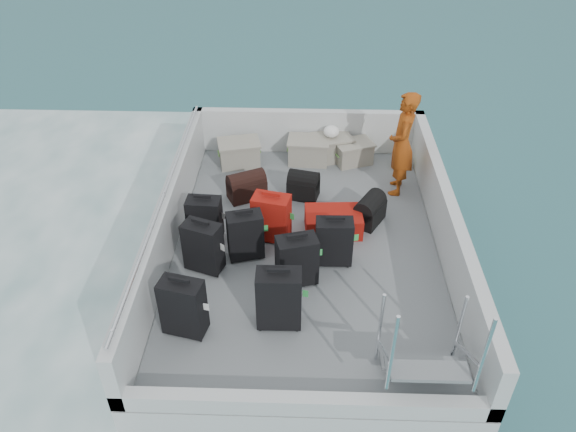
{
  "coord_description": "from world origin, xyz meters",
  "views": [
    {
      "loc": [
        -0.05,
        -5.56,
        5.18
      ],
      "look_at": [
        -0.23,
        0.1,
        1.0
      ],
      "focal_mm": 35.0,
      "sensor_mm": 36.0,
      "label": 1
    }
  ],
  "objects_px": {
    "suitcase_7": "(334,242)",
    "suitcase_8": "(333,222)",
    "suitcase_4": "(245,236)",
    "crate_1": "(308,151)",
    "suitcase_6": "(297,261)",
    "crate_2": "(330,149)",
    "crate_3": "(353,153)",
    "suitcase_2": "(205,220)",
    "suitcase_0": "(183,308)",
    "crate_0": "(239,154)",
    "suitcase_5": "(271,218)",
    "suitcase_1": "(203,247)",
    "suitcase_3": "(279,299)",
    "passenger": "(402,144)"
  },
  "relations": [
    {
      "from": "suitcase_3",
      "to": "suitcase_8",
      "type": "height_order",
      "value": "suitcase_3"
    },
    {
      "from": "suitcase_5",
      "to": "crate_1",
      "type": "bearing_deg",
      "value": 89.55
    },
    {
      "from": "crate_0",
      "to": "suitcase_4",
      "type": "bearing_deg",
      "value": -82.08
    },
    {
      "from": "crate_1",
      "to": "crate_2",
      "type": "height_order",
      "value": "crate_1"
    },
    {
      "from": "suitcase_8",
      "to": "suitcase_5",
      "type": "bearing_deg",
      "value": 99.77
    },
    {
      "from": "suitcase_2",
      "to": "suitcase_1",
      "type": "bearing_deg",
      "value": -79.89
    },
    {
      "from": "suitcase_7",
      "to": "crate_3",
      "type": "distance_m",
      "value": 2.42
    },
    {
      "from": "suitcase_1",
      "to": "suitcase_5",
      "type": "relative_size",
      "value": 1.03
    },
    {
      "from": "suitcase_6",
      "to": "passenger",
      "type": "height_order",
      "value": "passenger"
    },
    {
      "from": "suitcase_1",
      "to": "suitcase_6",
      "type": "height_order",
      "value": "suitcase_1"
    },
    {
      "from": "suitcase_4",
      "to": "crate_1",
      "type": "bearing_deg",
      "value": 56.99
    },
    {
      "from": "suitcase_2",
      "to": "crate_2",
      "type": "relative_size",
      "value": 1.02
    },
    {
      "from": "crate_0",
      "to": "crate_2",
      "type": "xyz_separation_m",
      "value": [
        1.41,
        0.21,
        0.0
      ]
    },
    {
      "from": "suitcase_0",
      "to": "suitcase_7",
      "type": "distance_m",
      "value": 1.98
    },
    {
      "from": "suitcase_1",
      "to": "suitcase_3",
      "type": "height_order",
      "value": "suitcase_3"
    },
    {
      "from": "suitcase_6",
      "to": "suitcase_8",
      "type": "bearing_deg",
      "value": 49.73
    },
    {
      "from": "suitcase_8",
      "to": "crate_2",
      "type": "distance_m",
      "value": 1.87
    },
    {
      "from": "suitcase_0",
      "to": "crate_0",
      "type": "distance_m",
      "value": 3.47
    },
    {
      "from": "suitcase_3",
      "to": "crate_1",
      "type": "bearing_deg",
      "value": 84.19
    },
    {
      "from": "crate_0",
      "to": "passenger",
      "type": "xyz_separation_m",
      "value": [
        2.35,
        -0.66,
        0.58
      ]
    },
    {
      "from": "suitcase_2",
      "to": "crate_1",
      "type": "relative_size",
      "value": 1.02
    },
    {
      "from": "crate_0",
      "to": "crate_2",
      "type": "height_order",
      "value": "crate_2"
    },
    {
      "from": "suitcase_3",
      "to": "suitcase_7",
      "type": "height_order",
      "value": "suitcase_3"
    },
    {
      "from": "suitcase_7",
      "to": "suitcase_8",
      "type": "relative_size",
      "value": 0.85
    },
    {
      "from": "suitcase_0",
      "to": "crate_0",
      "type": "xyz_separation_m",
      "value": [
        0.22,
        3.46,
        -0.16
      ]
    },
    {
      "from": "crate_0",
      "to": "crate_1",
      "type": "relative_size",
      "value": 0.99
    },
    {
      "from": "suitcase_2",
      "to": "crate_3",
      "type": "height_order",
      "value": "suitcase_2"
    },
    {
      "from": "suitcase_6",
      "to": "suitcase_4",
      "type": "bearing_deg",
      "value": 129.47
    },
    {
      "from": "suitcase_0",
      "to": "suitcase_1",
      "type": "height_order",
      "value": "suitcase_0"
    },
    {
      "from": "suitcase_8",
      "to": "passenger",
      "type": "xyz_separation_m",
      "value": [
        0.95,
        1.0,
        0.61
      ]
    },
    {
      "from": "suitcase_1",
      "to": "crate_3",
      "type": "xyz_separation_m",
      "value": [
        1.93,
        2.56,
        -0.17
      ]
    },
    {
      "from": "suitcase_5",
      "to": "passenger",
      "type": "height_order",
      "value": "passenger"
    },
    {
      "from": "suitcase_4",
      "to": "crate_1",
      "type": "height_order",
      "value": "suitcase_4"
    },
    {
      "from": "suitcase_7",
      "to": "suitcase_8",
      "type": "height_order",
      "value": "suitcase_7"
    },
    {
      "from": "suitcase_0",
      "to": "suitcase_5",
      "type": "relative_size",
      "value": 1.07
    },
    {
      "from": "suitcase_4",
      "to": "crate_0",
      "type": "bearing_deg",
      "value": 83.1
    },
    {
      "from": "suitcase_6",
      "to": "crate_3",
      "type": "bearing_deg",
      "value": 57.8
    },
    {
      "from": "suitcase_4",
      "to": "crate_1",
      "type": "xyz_separation_m",
      "value": [
        0.76,
        2.32,
        -0.13
      ]
    },
    {
      "from": "suitcase_2",
      "to": "suitcase_8",
      "type": "xyz_separation_m",
      "value": [
        1.64,
        0.23,
        -0.16
      ]
    },
    {
      "from": "suitcase_1",
      "to": "crate_0",
      "type": "height_order",
      "value": "suitcase_1"
    },
    {
      "from": "crate_1",
      "to": "crate_2",
      "type": "relative_size",
      "value": 1.0
    },
    {
      "from": "suitcase_4",
      "to": "suitcase_8",
      "type": "distance_m",
      "value": 1.24
    },
    {
      "from": "suitcase_2",
      "to": "suitcase_3",
      "type": "xyz_separation_m",
      "value": [
        1.01,
        -1.43,
        0.05
      ]
    },
    {
      "from": "crate_1",
      "to": "suitcase_7",
      "type": "bearing_deg",
      "value": -82.58
    },
    {
      "from": "suitcase_7",
      "to": "crate_1",
      "type": "relative_size",
      "value": 1.03
    },
    {
      "from": "suitcase_0",
      "to": "passenger",
      "type": "bearing_deg",
      "value": 60.97
    },
    {
      "from": "suitcase_6",
      "to": "crate_0",
      "type": "relative_size",
      "value": 1.07
    },
    {
      "from": "suitcase_5",
      "to": "crate_1",
      "type": "xyz_separation_m",
      "value": [
        0.46,
        1.95,
        -0.14
      ]
    },
    {
      "from": "suitcase_6",
      "to": "crate_2",
      "type": "distance_m",
      "value": 2.9
    },
    {
      "from": "suitcase_5",
      "to": "crate_2",
      "type": "distance_m",
      "value": 2.21
    }
  ]
}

